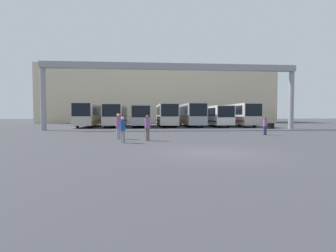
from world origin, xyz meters
TOP-DOWN VIEW (x-y plane):
  - ground_plane at (0.00, 0.00)m, footprint 200.00×200.00m
  - building_backdrop at (0.00, 48.91)m, footprint 51.03×12.00m
  - overhead_gantry at (0.00, 18.56)m, footprint 29.61×0.80m
  - bus_slot_0 at (-11.14, 27.49)m, footprint 2.54×11.70m
  - bus_slot_1 at (-7.43, 27.42)m, footprint 2.54×11.55m
  - bus_slot_2 at (-3.71, 26.93)m, footprint 2.57×10.58m
  - bus_slot_3 at (0.00, 27.37)m, footprint 2.51×11.46m
  - bus_slot_4 at (3.71, 27.89)m, footprint 2.53×12.50m
  - bus_slot_5 at (7.43, 27.31)m, footprint 2.49×11.33m
  - bus_slot_6 at (11.14, 26.74)m, footprint 2.53×10.20m
  - pedestrian_near_center at (-4.59, 4.64)m, footprint 0.34×0.34m
  - pedestrian_near_left at (-5.10, 7.16)m, footprint 0.38×0.38m
  - pedestrian_mid_right at (-3.04, 5.90)m, footprint 0.36×0.36m
  - pedestrian_mid_left at (7.17, 9.98)m, footprint 0.33×0.33m
  - traffic_cone at (-5.85, 13.91)m, footprint 0.38×0.38m
  - tire_stack at (12.53, 19.84)m, footprint 1.04×1.04m

SIDE VIEW (x-z plane):
  - ground_plane at x=0.00m, z-range 0.00..0.00m
  - traffic_cone at x=-5.85m, z-range 0.00..0.66m
  - tire_stack at x=12.53m, z-range 0.00..0.72m
  - pedestrian_mid_left at x=7.17m, z-range 0.05..1.63m
  - pedestrian_near_center at x=-4.59m, z-range 0.05..1.68m
  - pedestrian_mid_right at x=-3.04m, z-range 0.05..1.78m
  - pedestrian_near_left at x=-5.10m, z-range 0.06..1.90m
  - bus_slot_5 at x=7.43m, z-range 0.23..3.23m
  - bus_slot_2 at x=-3.71m, z-range 0.23..3.24m
  - bus_slot_1 at x=-7.43m, z-range 0.25..3.43m
  - bus_slot_3 at x=0.00m, z-range 0.24..3.49m
  - bus_slot_0 at x=-11.14m, z-range 0.25..3.55m
  - bus_slot_4 at x=3.71m, z-range 0.25..3.57m
  - bus_slot_6 at x=11.14m, z-range 0.25..3.57m
  - building_backdrop at x=0.00m, z-range 0.00..12.30m
  - overhead_gantry at x=0.00m, z-range 2.59..10.26m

